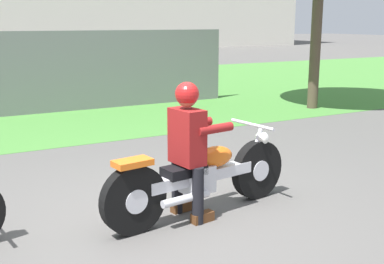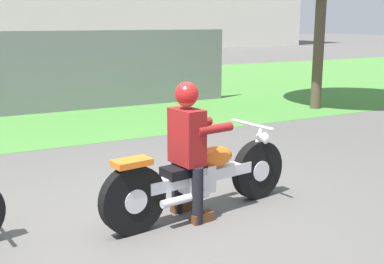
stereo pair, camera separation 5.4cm
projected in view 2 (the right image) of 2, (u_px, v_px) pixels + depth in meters
name	position (u px, v px, depth m)	size (l,w,h in m)	color
ground	(159.00, 223.00, 4.91)	(120.00, 120.00, 0.00)	#565451
grass_verge	(16.00, 97.00, 13.10)	(60.00, 12.00, 0.01)	#478438
motorcycle_lead	(202.00, 177.00, 5.06)	(2.29, 0.69, 0.90)	black
rider_lead	(188.00, 140.00, 4.87)	(0.59, 0.51, 1.42)	black
fence_segment	(90.00, 70.00, 11.10)	(7.00, 0.06, 1.80)	slate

